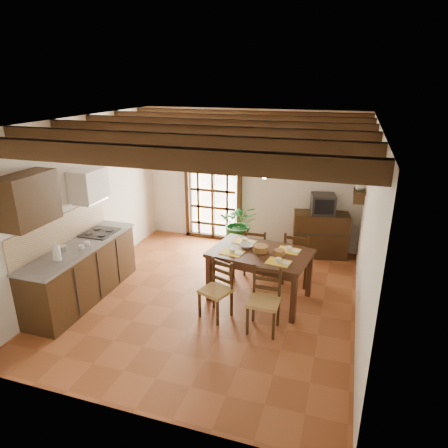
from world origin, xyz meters
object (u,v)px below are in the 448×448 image
at_px(chair_near_right, 264,312).
at_px(crt_tv, 323,204).
at_px(chair_far_left, 256,260).
at_px(chair_far_right, 297,267).
at_px(pendant_lamp, 265,171).
at_px(potted_plant, 240,225).
at_px(dining_table, 260,258).
at_px(sideboard, 320,235).
at_px(kitchen_counter, 82,271).
at_px(chair_near_left, 216,300).

height_order(chair_near_right, crt_tv, crt_tv).
height_order(chair_near_right, chair_far_left, chair_near_right).
distance_m(chair_far_left, chair_far_right, 0.76).
height_order(chair_far_right, pendant_lamp, pendant_lamp).
bearing_deg(chair_far_right, potted_plant, -30.59).
relative_size(dining_table, chair_far_left, 1.87).
bearing_deg(sideboard, potted_plant, -179.79).
bearing_deg(pendant_lamp, dining_table, -90.00).
distance_m(chair_far_right, pendant_lamp, 1.95).
height_order(dining_table, sideboard, sideboard).
bearing_deg(crt_tv, kitchen_counter, -152.80).
bearing_deg(chair_far_left, crt_tv, -131.02).
distance_m(chair_near_right, potted_plant, 2.76).
xyz_separation_m(crt_tv, potted_plant, (-1.58, -0.28, -0.51)).
relative_size(chair_near_left, chair_far_left, 0.99).
bearing_deg(chair_near_left, dining_table, 76.36).
bearing_deg(chair_far_left, chair_far_right, 171.13).
xyz_separation_m(crt_tv, pendant_lamp, (-0.77, -1.88, 1.00)).
height_order(dining_table, chair_far_left, chair_far_left).
bearing_deg(pendant_lamp, chair_far_left, 108.87).
xyz_separation_m(dining_table, chair_far_right, (0.50, 0.70, -0.42)).
bearing_deg(chair_far_right, chair_far_left, -2.41).
bearing_deg(chair_far_right, sideboard, -95.19).
height_order(chair_near_left, crt_tv, crt_tv).
xyz_separation_m(dining_table, crt_tv, (0.77, 1.98, 0.37)).
relative_size(chair_far_left, sideboard, 0.84).
relative_size(kitchen_counter, sideboard, 2.14).
distance_m(kitchen_counter, chair_far_right, 3.56).
height_order(kitchen_counter, crt_tv, kitchen_counter).
bearing_deg(chair_far_left, chair_near_right, 107.10).
bearing_deg(potted_plant, kitchen_counter, -126.66).
relative_size(dining_table, chair_near_right, 1.79).
height_order(dining_table, crt_tv, crt_tv).
relative_size(dining_table, pendant_lamp, 1.95).
distance_m(chair_near_right, chair_far_right, 1.55).
distance_m(chair_far_right, sideboard, 1.32).
relative_size(sideboard, pendant_lamp, 1.24).
xyz_separation_m(dining_table, chair_far_left, (-0.25, 0.83, -0.44)).
xyz_separation_m(potted_plant, pendant_lamp, (0.81, -1.61, 1.51)).
relative_size(dining_table, sideboard, 1.57).
xyz_separation_m(chair_near_left, crt_tv, (1.27, 2.69, 0.81)).
relative_size(kitchen_counter, chair_far_right, 2.37).
bearing_deg(kitchen_counter, chair_near_right, 0.22).
distance_m(chair_near_left, sideboard, 2.98).
bearing_deg(potted_plant, sideboard, 10.10).
xyz_separation_m(chair_far_right, potted_plant, (-1.31, 1.00, 0.27)).
bearing_deg(crt_tv, potted_plant, 178.05).
xyz_separation_m(kitchen_counter, crt_tv, (3.48, 2.82, 0.61)).
xyz_separation_m(sideboard, potted_plant, (-1.58, -0.28, 0.12)).
bearing_deg(potted_plant, chair_near_right, -67.28).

